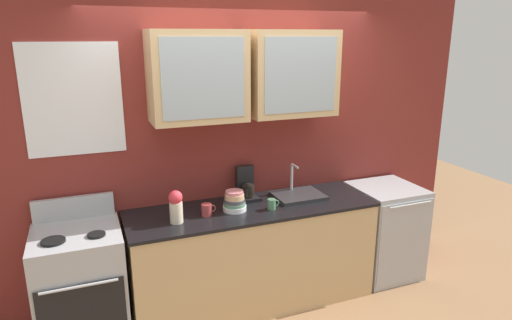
{
  "coord_description": "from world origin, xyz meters",
  "views": [
    {
      "loc": [
        -1.27,
        -3.28,
        2.29
      ],
      "look_at": [
        0.03,
        0.0,
        1.3
      ],
      "focal_mm": 31.32,
      "sensor_mm": 36.0,
      "label": 1
    }
  ],
  "objects_px": {
    "dishwasher": "(384,230)",
    "coffee_maker": "(246,187)",
    "sink_faucet": "(298,195)",
    "cup_near_sink": "(272,204)",
    "vase": "(176,206)",
    "stove_range": "(82,286)",
    "bowl_stack": "(235,202)",
    "cup_near_bowls": "(207,210)"
  },
  "relations": [
    {
      "from": "bowl_stack",
      "to": "cup_near_sink",
      "type": "xyz_separation_m",
      "value": [
        0.3,
        -0.09,
        -0.03
      ]
    },
    {
      "from": "sink_faucet",
      "to": "cup_near_bowls",
      "type": "relative_size",
      "value": 3.6
    },
    {
      "from": "sink_faucet",
      "to": "cup_near_sink",
      "type": "relative_size",
      "value": 4.21
    },
    {
      "from": "bowl_stack",
      "to": "coffee_maker",
      "type": "xyz_separation_m",
      "value": [
        0.19,
        0.23,
        0.03
      ]
    },
    {
      "from": "vase",
      "to": "bowl_stack",
      "type": "bearing_deg",
      "value": 8.2
    },
    {
      "from": "bowl_stack",
      "to": "coffee_maker",
      "type": "relative_size",
      "value": 0.67
    },
    {
      "from": "stove_range",
      "to": "coffee_maker",
      "type": "distance_m",
      "value": 1.54
    },
    {
      "from": "sink_faucet",
      "to": "coffee_maker",
      "type": "xyz_separation_m",
      "value": [
        -0.44,
        0.14,
        0.09
      ]
    },
    {
      "from": "vase",
      "to": "cup_near_bowls",
      "type": "height_order",
      "value": "vase"
    },
    {
      "from": "cup_near_bowls",
      "to": "coffee_maker",
      "type": "relative_size",
      "value": 0.41
    },
    {
      "from": "stove_range",
      "to": "cup_near_sink",
      "type": "xyz_separation_m",
      "value": [
        1.53,
        -0.11,
        0.49
      ]
    },
    {
      "from": "bowl_stack",
      "to": "cup_near_bowls",
      "type": "height_order",
      "value": "bowl_stack"
    },
    {
      "from": "sink_faucet",
      "to": "dishwasher",
      "type": "height_order",
      "value": "sink_faucet"
    },
    {
      "from": "sink_faucet",
      "to": "cup_near_bowls",
      "type": "distance_m",
      "value": 0.88
    },
    {
      "from": "vase",
      "to": "cup_near_sink",
      "type": "bearing_deg",
      "value": -1.44
    },
    {
      "from": "bowl_stack",
      "to": "cup_near_bowls",
      "type": "relative_size",
      "value": 1.62
    },
    {
      "from": "stove_range",
      "to": "dishwasher",
      "type": "height_order",
      "value": "stove_range"
    },
    {
      "from": "bowl_stack",
      "to": "cup_near_sink",
      "type": "bearing_deg",
      "value": -17.24
    },
    {
      "from": "vase",
      "to": "sink_faucet",
      "type": "bearing_deg",
      "value": 8.02
    },
    {
      "from": "vase",
      "to": "cup_near_sink",
      "type": "relative_size",
      "value": 2.52
    },
    {
      "from": "vase",
      "to": "coffee_maker",
      "type": "height_order",
      "value": "coffee_maker"
    },
    {
      "from": "cup_near_sink",
      "to": "coffee_maker",
      "type": "xyz_separation_m",
      "value": [
        -0.11,
        0.32,
        0.06
      ]
    },
    {
      "from": "vase",
      "to": "coffee_maker",
      "type": "distance_m",
      "value": 0.75
    },
    {
      "from": "vase",
      "to": "stove_range",
      "type": "bearing_deg",
      "value": 173.08
    },
    {
      "from": "stove_range",
      "to": "bowl_stack",
      "type": "bearing_deg",
      "value": -0.8
    },
    {
      "from": "bowl_stack",
      "to": "vase",
      "type": "bearing_deg",
      "value": -171.8
    },
    {
      "from": "coffee_maker",
      "to": "stove_range",
      "type": "bearing_deg",
      "value": -171.46
    },
    {
      "from": "coffee_maker",
      "to": "cup_near_bowls",
      "type": "bearing_deg",
      "value": -149.42
    },
    {
      "from": "stove_range",
      "to": "sink_faucet",
      "type": "relative_size",
      "value": 2.49
    },
    {
      "from": "bowl_stack",
      "to": "coffee_maker",
      "type": "bearing_deg",
      "value": 50.74
    },
    {
      "from": "stove_range",
      "to": "dishwasher",
      "type": "relative_size",
      "value": 1.2
    },
    {
      "from": "dishwasher",
      "to": "coffee_maker",
      "type": "relative_size",
      "value": 3.09
    },
    {
      "from": "sink_faucet",
      "to": "cup_near_sink",
      "type": "bearing_deg",
      "value": -151.8
    },
    {
      "from": "bowl_stack",
      "to": "cup_near_bowls",
      "type": "bearing_deg",
      "value": -174.14
    },
    {
      "from": "cup_near_bowls",
      "to": "coffee_maker",
      "type": "xyz_separation_m",
      "value": [
        0.43,
        0.26,
        0.06
      ]
    },
    {
      "from": "bowl_stack",
      "to": "sink_faucet",
      "type": "bearing_deg",
      "value": 7.88
    },
    {
      "from": "sink_faucet",
      "to": "bowl_stack",
      "type": "xyz_separation_m",
      "value": [
        -0.63,
        -0.09,
        0.05
      ]
    },
    {
      "from": "bowl_stack",
      "to": "dishwasher",
      "type": "distance_m",
      "value": 1.63
    },
    {
      "from": "stove_range",
      "to": "coffee_maker",
      "type": "height_order",
      "value": "coffee_maker"
    },
    {
      "from": "stove_range",
      "to": "cup_near_sink",
      "type": "height_order",
      "value": "stove_range"
    },
    {
      "from": "stove_range",
      "to": "vase",
      "type": "relative_size",
      "value": 4.16
    },
    {
      "from": "cup_near_bowls",
      "to": "stove_range",
      "type": "bearing_deg",
      "value": 177.56
    }
  ]
}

